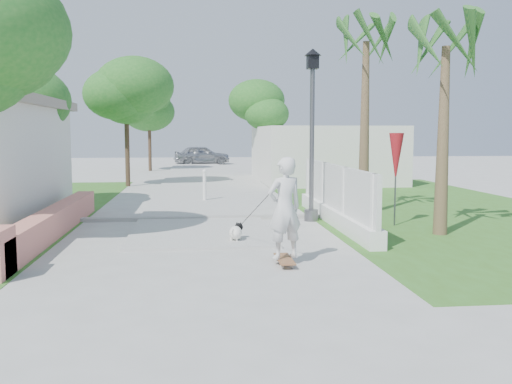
{
  "coord_description": "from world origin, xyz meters",
  "views": [
    {
      "loc": [
        -0.13,
        -9.05,
        2.3
      ],
      "look_at": [
        1.11,
        2.43,
        1.1
      ],
      "focal_mm": 40.0,
      "sensor_mm": 36.0,
      "label": 1
    }
  ],
  "objects": [
    {
      "name": "ground",
      "position": [
        0.0,
        0.0,
        0.0
      ],
      "size": [
        90.0,
        90.0,
        0.0
      ],
      "primitive_type": "plane",
      "color": "#B7B7B2",
      "rests_on": "ground"
    },
    {
      "name": "path_strip",
      "position": [
        0.0,
        20.0,
        0.03
      ],
      "size": [
        3.2,
        36.0,
        0.06
      ],
      "primitive_type": "cube",
      "color": "#B7B7B2",
      "rests_on": "ground"
    },
    {
      "name": "curb",
      "position": [
        0.0,
        6.0,
        0.05
      ],
      "size": [
        6.5,
        0.25,
        0.1
      ],
      "primitive_type": "cube",
      "color": "#999993",
      "rests_on": "ground"
    },
    {
      "name": "grass_right",
      "position": [
        7.0,
        8.0,
        0.01
      ],
      "size": [
        8.0,
        20.0,
        0.01
      ],
      "primitive_type": "cube",
      "color": "#3A6921",
      "rests_on": "ground"
    },
    {
      "name": "pink_wall",
      "position": [
        -3.3,
        3.55,
        0.31
      ],
      "size": [
        0.45,
        8.2,
        0.8
      ],
      "color": "#CC7368",
      "rests_on": "ground"
    },
    {
      "name": "lattice_fence",
      "position": [
        3.4,
        5.0,
        0.54
      ],
      "size": [
        0.35,
        7.0,
        1.5
      ],
      "color": "white",
      "rests_on": "ground"
    },
    {
      "name": "building_right",
      "position": [
        6.0,
        18.0,
        1.3
      ],
      "size": [
        6.0,
        8.0,
        2.6
      ],
      "primitive_type": "cube",
      "color": "silver",
      "rests_on": "ground"
    },
    {
      "name": "street_lamp",
      "position": [
        2.9,
        5.5,
        2.43
      ],
      "size": [
        0.44,
        0.44,
        4.44
      ],
      "color": "#59595E",
      "rests_on": "ground"
    },
    {
      "name": "bollard",
      "position": [
        0.2,
        10.0,
        0.58
      ],
      "size": [
        0.14,
        0.14,
        1.09
      ],
      "color": "white",
      "rests_on": "ground"
    },
    {
      "name": "patio_umbrella",
      "position": [
        4.8,
        4.5,
        1.69
      ],
      "size": [
        0.36,
        0.36,
        2.3
      ],
      "color": "#59595E",
      "rests_on": "ground"
    },
    {
      "name": "tree_left_mid",
      "position": [
        -5.48,
        8.48,
        3.5
      ],
      "size": [
        3.2,
        3.2,
        4.85
      ],
      "color": "#4C3826",
      "rests_on": "ground"
    },
    {
      "name": "tree_path_left",
      "position": [
        -2.98,
        15.98,
        3.82
      ],
      "size": [
        3.4,
        3.4,
        5.23
      ],
      "color": "#4C3826",
      "rests_on": "ground"
    },
    {
      "name": "tree_path_right",
      "position": [
        3.22,
        19.98,
        3.49
      ],
      "size": [
        3.0,
        3.0,
        4.79
      ],
      "color": "#4C3826",
      "rests_on": "ground"
    },
    {
      "name": "tree_path_far",
      "position": [
        -2.78,
        25.98,
        3.82
      ],
      "size": [
        3.2,
        3.2,
        5.17
      ],
      "color": "#4C3826",
      "rests_on": "ground"
    },
    {
      "name": "palm_far",
      "position": [
        4.6,
        6.5,
        4.48
      ],
      "size": [
        1.8,
        1.8,
        5.3
      ],
      "color": "brown",
      "rests_on": "ground"
    },
    {
      "name": "palm_near",
      "position": [
        5.4,
        3.2,
        3.95
      ],
      "size": [
        1.8,
        1.8,
        4.7
      ],
      "color": "brown",
      "rests_on": "ground"
    },
    {
      "name": "skateboarder",
      "position": [
        1.1,
        1.42,
        0.85
      ],
      "size": [
        1.09,
        2.77,
        1.89
      ],
      "rotation": [
        0.0,
        0.0,
        3.49
      ],
      "color": "#925C3A",
      "rests_on": "ground"
    },
    {
      "name": "dog",
      "position": [
        0.73,
        2.77,
        0.23
      ],
      "size": [
        0.42,
        0.57,
        0.42
      ],
      "rotation": [
        0.0,
        0.0,
        -0.41
      ],
      "color": "white",
      "rests_on": "ground"
    },
    {
      "name": "parked_car",
      "position": [
        0.44,
        33.07,
        0.69
      ],
      "size": [
        4.24,
        2.15,
        1.38
      ],
      "primitive_type": "imported",
      "rotation": [
        0.0,
        0.0,
        1.7
      ],
      "color": "#B4B8BC",
      "rests_on": "ground"
    }
  ]
}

